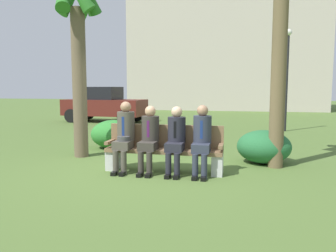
{
  "coord_description": "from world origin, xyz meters",
  "views": [
    {
      "loc": [
        1.77,
        -6.19,
        1.61
      ],
      "look_at": [
        0.35,
        0.34,
        0.85
      ],
      "focal_mm": 35.46,
      "sensor_mm": 36.0,
      "label": 1
    }
  ],
  "objects_px": {
    "park_bench": "(164,149)",
    "parked_car_near": "(104,104)",
    "seated_man_leftmost": "(125,133)",
    "building_backdrop": "(226,50)",
    "shrub_far_lawn": "(113,134)",
    "seated_man_centerright": "(176,136)",
    "palm_tree_tall": "(78,32)",
    "shrub_mid_lawn": "(264,147)",
    "street_lamp": "(287,70)",
    "seated_man_rightmost": "(202,136)",
    "shrub_near_bench": "(188,138)",
    "seated_man_centerleft": "(149,135)"
  },
  "relations": [
    {
      "from": "park_bench",
      "to": "parked_car_near",
      "type": "distance_m",
      "value": 10.07
    },
    {
      "from": "park_bench",
      "to": "seated_man_leftmost",
      "type": "distance_m",
      "value": 0.83
    },
    {
      "from": "building_backdrop",
      "to": "shrub_far_lawn",
      "type": "bearing_deg",
      "value": -96.46
    },
    {
      "from": "seated_man_centerright",
      "to": "building_backdrop",
      "type": "bearing_deg",
      "value": 90.13
    },
    {
      "from": "seated_man_leftmost",
      "to": "shrub_far_lawn",
      "type": "height_order",
      "value": "seated_man_leftmost"
    },
    {
      "from": "palm_tree_tall",
      "to": "shrub_mid_lawn",
      "type": "relative_size",
      "value": 3.71
    },
    {
      "from": "palm_tree_tall",
      "to": "building_backdrop",
      "type": "xyz_separation_m",
      "value": [
        2.44,
        19.86,
        1.74
      ]
    },
    {
      "from": "shrub_mid_lawn",
      "to": "street_lamp",
      "type": "height_order",
      "value": "street_lamp"
    },
    {
      "from": "shrub_mid_lawn",
      "to": "parked_car_near",
      "type": "xyz_separation_m",
      "value": [
        -6.93,
        7.6,
        0.48
      ]
    },
    {
      "from": "seated_man_rightmost",
      "to": "shrub_near_bench",
      "type": "relative_size",
      "value": 1.21
    },
    {
      "from": "seated_man_rightmost",
      "to": "street_lamp",
      "type": "bearing_deg",
      "value": 71.5
    },
    {
      "from": "street_lamp",
      "to": "building_backdrop",
      "type": "distance_m",
      "value": 14.41
    },
    {
      "from": "park_bench",
      "to": "shrub_far_lawn",
      "type": "bearing_deg",
      "value": 131.34
    },
    {
      "from": "seated_man_leftmost",
      "to": "shrub_far_lawn",
      "type": "xyz_separation_m",
      "value": [
        -1.15,
        2.3,
        -0.37
      ]
    },
    {
      "from": "seated_man_centerright",
      "to": "parked_car_near",
      "type": "distance_m",
      "value": 10.3
    },
    {
      "from": "seated_man_rightmost",
      "to": "palm_tree_tall",
      "type": "height_order",
      "value": "palm_tree_tall"
    },
    {
      "from": "seated_man_leftmost",
      "to": "shrub_mid_lawn",
      "type": "bearing_deg",
      "value": 25.08
    },
    {
      "from": "seated_man_leftmost",
      "to": "seated_man_centerright",
      "type": "relative_size",
      "value": 1.07
    },
    {
      "from": "seated_man_rightmost",
      "to": "palm_tree_tall",
      "type": "bearing_deg",
      "value": 159.89
    },
    {
      "from": "shrub_far_lawn",
      "to": "parked_car_near",
      "type": "relative_size",
      "value": 0.3
    },
    {
      "from": "seated_man_centerleft",
      "to": "street_lamp",
      "type": "xyz_separation_m",
      "value": [
        3.36,
        7.03,
        1.58
      ]
    },
    {
      "from": "shrub_far_lawn",
      "to": "building_backdrop",
      "type": "xyz_separation_m",
      "value": [
        2.11,
        18.65,
        4.25
      ]
    },
    {
      "from": "seated_man_leftmost",
      "to": "parked_car_near",
      "type": "distance_m",
      "value": 9.82
    },
    {
      "from": "seated_man_centerleft",
      "to": "parked_car_near",
      "type": "xyz_separation_m",
      "value": [
        -4.72,
        8.87,
        0.12
      ]
    },
    {
      "from": "seated_man_centerright",
      "to": "parked_car_near",
      "type": "bearing_deg",
      "value": 120.55
    },
    {
      "from": "shrub_near_bench",
      "to": "shrub_far_lawn",
      "type": "bearing_deg",
      "value": 179.41
    },
    {
      "from": "seated_man_centerleft",
      "to": "building_backdrop",
      "type": "relative_size",
      "value": 0.09
    },
    {
      "from": "street_lamp",
      "to": "shrub_near_bench",
      "type": "bearing_deg",
      "value": -121.98
    },
    {
      "from": "seated_man_leftmost",
      "to": "street_lamp",
      "type": "bearing_deg",
      "value": 61.25
    },
    {
      "from": "parked_car_near",
      "to": "shrub_far_lawn",
      "type": "bearing_deg",
      "value": -64.91
    },
    {
      "from": "seated_man_centerleft",
      "to": "building_backdrop",
      "type": "bearing_deg",
      "value": 88.72
    },
    {
      "from": "seated_man_centerleft",
      "to": "palm_tree_tall",
      "type": "height_order",
      "value": "palm_tree_tall"
    },
    {
      "from": "shrub_near_bench",
      "to": "seated_man_centerleft",
      "type": "bearing_deg",
      "value": -99.75
    },
    {
      "from": "seated_man_rightmost",
      "to": "building_backdrop",
      "type": "distance_m",
      "value": 21.32
    },
    {
      "from": "palm_tree_tall",
      "to": "street_lamp",
      "type": "bearing_deg",
      "value": 48.11
    },
    {
      "from": "building_backdrop",
      "to": "seated_man_leftmost",
      "type": "bearing_deg",
      "value": -92.64
    },
    {
      "from": "seated_man_centerright",
      "to": "shrub_mid_lawn",
      "type": "bearing_deg",
      "value": 36.86
    },
    {
      "from": "street_lamp",
      "to": "shrub_mid_lawn",
      "type": "bearing_deg",
      "value": -101.27
    },
    {
      "from": "shrub_far_lawn",
      "to": "parked_car_near",
      "type": "xyz_separation_m",
      "value": [
        -3.08,
        6.57,
        0.46
      ]
    },
    {
      "from": "park_bench",
      "to": "street_lamp",
      "type": "height_order",
      "value": "street_lamp"
    },
    {
      "from": "seated_man_rightmost",
      "to": "palm_tree_tall",
      "type": "xyz_separation_m",
      "value": [
        -2.97,
        1.09,
        2.16
      ]
    },
    {
      "from": "seated_man_leftmost",
      "to": "parked_car_near",
      "type": "xyz_separation_m",
      "value": [
        -4.22,
        8.87,
        0.09
      ]
    },
    {
      "from": "seated_man_centerleft",
      "to": "street_lamp",
      "type": "height_order",
      "value": "street_lamp"
    },
    {
      "from": "seated_man_leftmost",
      "to": "parked_car_near",
      "type": "relative_size",
      "value": 0.34
    },
    {
      "from": "seated_man_centerright",
      "to": "street_lamp",
      "type": "xyz_separation_m",
      "value": [
        2.84,
        7.03,
        1.58
      ]
    },
    {
      "from": "shrub_near_bench",
      "to": "building_backdrop",
      "type": "distance_m",
      "value": 19.16
    },
    {
      "from": "shrub_near_bench",
      "to": "parked_car_near",
      "type": "distance_m",
      "value": 8.36
    },
    {
      "from": "seated_man_centerleft",
      "to": "building_backdrop",
      "type": "xyz_separation_m",
      "value": [
        0.47,
        20.95,
        3.91
      ]
    },
    {
      "from": "building_backdrop",
      "to": "street_lamp",
      "type": "bearing_deg",
      "value": -78.29
    },
    {
      "from": "park_bench",
      "to": "building_backdrop",
      "type": "bearing_deg",
      "value": 89.44
    }
  ]
}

